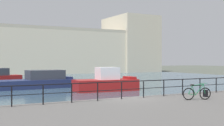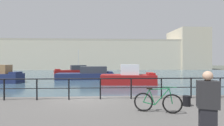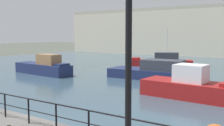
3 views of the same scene
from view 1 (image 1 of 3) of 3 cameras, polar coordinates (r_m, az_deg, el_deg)
name	(u,v)px [view 1 (image 1 of 3)]	position (r m, az deg, el deg)	size (l,w,h in m)	color
ground_plane	(126,109)	(19.05, 2.62, -8.84)	(240.00, 240.00, 0.00)	#4C5147
water_basin	(25,80)	(47.45, -16.35, -3.23)	(80.00, 60.00, 0.01)	#385160
quay_promenade	(201,122)	(13.88, 16.69, -10.79)	(56.00, 13.00, 0.77)	#565451
harbor_building	(31,50)	(71.51, -15.37, 2.35)	(76.87, 14.57, 14.81)	beige
moored_harbor_tender	(38,81)	(34.08, -14.04, -3.41)	(8.87, 3.48, 1.98)	navy
moored_green_narrowboat	(106,83)	(30.16, -1.09, -3.79)	(6.62, 2.90, 2.38)	maroon
quay_railing	(122,87)	(17.85, 1.85, -4.61)	(25.39, 0.07, 1.08)	black
parked_bicycle	(197,93)	(18.27, 15.97, -5.61)	(1.70, 0.59, 0.98)	black
mooring_bollard	(205,93)	(19.99, 17.49, -5.57)	(0.32, 0.32, 0.44)	black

